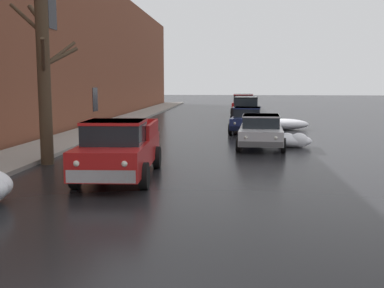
# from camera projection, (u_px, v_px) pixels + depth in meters

# --- Properties ---
(left_sidewalk_slab) EXTENTS (2.46, 80.00, 0.15)m
(left_sidewalk_slab) POSITION_uv_depth(u_px,v_px,m) (75.00, 137.00, 23.38)
(left_sidewalk_slab) COLOR gray
(left_sidewalk_slab) RESTS_ON ground
(brick_townhouse_facade) EXTENTS (0.63, 80.00, 10.16)m
(brick_townhouse_facade) POSITION_uv_depth(u_px,v_px,m) (38.00, 36.00, 22.87)
(brick_townhouse_facade) COLOR brown
(brick_townhouse_facade) RESTS_ON ground
(snow_bank_along_left_kerb) EXTENTS (1.67, 0.95, 0.64)m
(snow_bank_along_left_kerb) POSITION_uv_depth(u_px,v_px,m) (293.00, 140.00, 20.29)
(snow_bank_along_left_kerb) COLOR white
(snow_bank_along_left_kerb) RESTS_ON ground
(snow_bank_near_corner_right) EXTENTS (3.12, 1.38, 0.65)m
(snow_bank_near_corner_right) POSITION_uv_depth(u_px,v_px,m) (281.00, 124.00, 27.81)
(snow_bank_near_corner_right) COLOR white
(snow_bank_near_corner_right) RESTS_ON ground
(bare_tree_second_along_sidewalk) EXTENTS (2.27, 2.58, 6.19)m
(bare_tree_second_along_sidewalk) POSITION_uv_depth(u_px,v_px,m) (44.00, 70.00, 15.68)
(bare_tree_second_along_sidewalk) COLOR #423323
(bare_tree_second_along_sidewalk) RESTS_ON ground
(pickup_truck_red_approaching_near_lane) EXTENTS (2.27, 5.26, 1.76)m
(pickup_truck_red_approaching_near_lane) POSITION_uv_depth(u_px,v_px,m) (119.00, 149.00, 13.64)
(pickup_truck_red_approaching_near_lane) COLOR red
(pickup_truck_red_approaching_near_lane) RESTS_ON ground
(sedan_silver_parked_kerbside_close) EXTENTS (2.17, 4.23, 1.42)m
(sedan_silver_parked_kerbside_close) POSITION_uv_depth(u_px,v_px,m) (261.00, 130.00, 20.03)
(sedan_silver_parked_kerbside_close) COLOR #B7B7BC
(sedan_silver_parked_kerbside_close) RESTS_ON ground
(sedan_darkblue_parked_kerbside_mid) EXTENTS (2.13, 3.98, 1.42)m
(sedan_darkblue_parked_kerbside_mid) POSITION_uv_depth(u_px,v_px,m) (247.00, 119.00, 26.11)
(sedan_darkblue_parked_kerbside_mid) COLOR navy
(sedan_darkblue_parked_kerbside_mid) RESTS_ON ground
(suv_black_parked_far_down_block) EXTENTS (2.23, 4.45, 1.82)m
(suv_black_parked_far_down_block) POSITION_uv_depth(u_px,v_px,m) (246.00, 109.00, 32.56)
(suv_black_parked_far_down_block) COLOR black
(suv_black_parked_far_down_block) RESTS_ON ground
(suv_red_queued_behind_truck) EXTENTS (2.19, 4.89, 1.82)m
(suv_red_queued_behind_truck) POSITION_uv_depth(u_px,v_px,m) (243.00, 104.00, 39.84)
(suv_red_queued_behind_truck) COLOR red
(suv_red_queued_behind_truck) RESTS_ON ground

